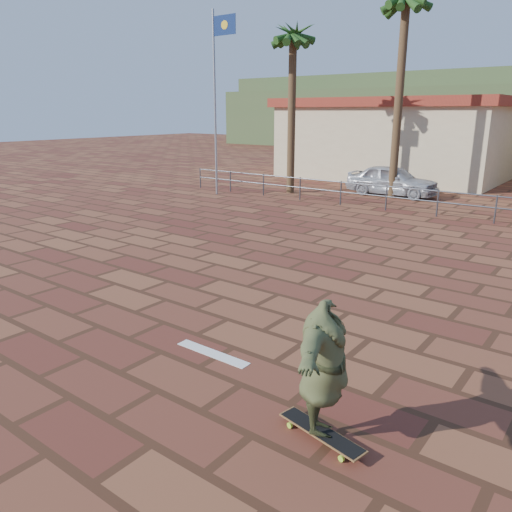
{
  "coord_description": "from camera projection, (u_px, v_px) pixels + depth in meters",
  "views": [
    {
      "loc": [
        5.67,
        -6.59,
        3.76
      ],
      "look_at": [
        -0.5,
        1.54,
        0.8
      ],
      "focal_mm": 35.0,
      "sensor_mm": 36.0,
      "label": 1
    }
  ],
  "objects": [
    {
      "name": "car_silver",
      "position": [
        392.0,
        180.0,
        23.0
      ],
      "size": [
        4.14,
        1.68,
        1.41
      ],
      "primitive_type": "imported",
      "rotation": [
        0.0,
        0.0,
        1.57
      ],
      "color": "#ABADB2",
      "rests_on": "ground"
    },
    {
      "name": "flagpole",
      "position": [
        217.0,
        91.0,
        22.23
      ],
      "size": [
        1.3,
        0.1,
        8.0
      ],
      "color": "gray",
      "rests_on": "ground"
    },
    {
      "name": "hill_back",
      "position": [
        379.0,
        109.0,
        63.88
      ],
      "size": [
        35.0,
        14.0,
        8.0
      ],
      "primitive_type": "cube",
      "color": "#384C28",
      "rests_on": "ground"
    },
    {
      "name": "guardrail",
      "position": [
        438.0,
        198.0,
        18.37
      ],
      "size": [
        24.06,
        0.06,
        1.0
      ],
      "color": "#47494F",
      "rests_on": "ground"
    },
    {
      "name": "skateboarder",
      "position": [
        324.0,
        369.0,
        5.68
      ],
      "size": [
        1.32,
        2.09,
        1.66
      ],
      "primitive_type": "imported",
      "rotation": [
        0.0,
        0.0,
        1.98
      ],
      "color": "#434927",
      "rests_on": "longboard"
    },
    {
      "name": "palm_left",
      "position": [
        406.0,
        5.0,
        20.38
      ],
      "size": [
        2.4,
        2.4,
        9.45
      ],
      "color": "brown",
      "rests_on": "ground"
    },
    {
      "name": "longboard",
      "position": [
        321.0,
        433.0,
        5.92
      ],
      "size": [
        1.21,
        0.49,
        0.12
      ],
      "rotation": [
        0.0,
        0.0,
        -0.2
      ],
      "color": "olive",
      "rests_on": "ground"
    },
    {
      "name": "paint_stripe",
      "position": [
        213.0,
        353.0,
        8.06
      ],
      "size": [
        1.4,
        0.22,
        0.01
      ],
      "primitive_type": "cube",
      "color": "white",
      "rests_on": "ground"
    },
    {
      "name": "palm_far_left",
      "position": [
        293.0,
        40.0,
        22.16
      ],
      "size": [
        2.4,
        2.4,
        8.25
      ],
      "color": "brown",
      "rests_on": "ground"
    },
    {
      "name": "building_west",
      "position": [
        393.0,
        138.0,
        29.06
      ],
      "size": [
        12.6,
        7.6,
        4.5
      ],
      "color": "beige",
      "rests_on": "ground"
    },
    {
      "name": "ground",
      "position": [
        228.0,
        319.0,
        9.38
      ],
      "size": [
        120.0,
        120.0,
        0.0
      ],
      "primitive_type": "plane",
      "color": "brown",
      "rests_on": "ground"
    }
  ]
}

